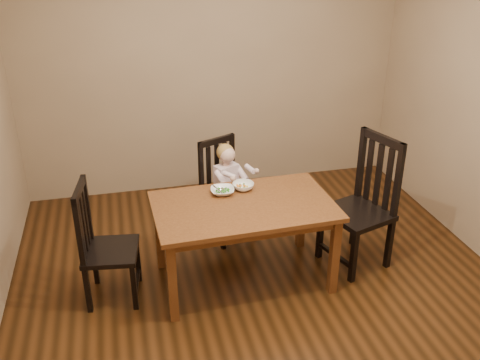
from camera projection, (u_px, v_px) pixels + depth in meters
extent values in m
cube|color=#46250E|center=(262.00, 287.00, 4.35)|extent=(4.00, 4.00, 0.01)
cube|color=#937B5D|center=(212.00, 65.00, 5.52)|extent=(4.00, 0.01, 2.70)
cube|color=#937B5D|center=(411.00, 311.00, 2.01)|extent=(4.00, 0.01, 2.70)
cube|color=#4D2812|center=(244.00, 206.00, 4.16)|extent=(1.43, 0.88, 0.04)
cube|color=#4D2812|center=(244.00, 213.00, 4.18)|extent=(1.31, 0.77, 0.07)
cube|color=#4D2812|center=(172.00, 283.00, 3.85)|extent=(0.07, 0.07, 0.66)
cube|color=#4D2812|center=(334.00, 257.00, 4.15)|extent=(0.07, 0.07, 0.66)
cube|color=#4D2812|center=(159.00, 233.00, 4.47)|extent=(0.07, 0.07, 0.66)
cube|color=#4D2812|center=(301.00, 213.00, 4.77)|extent=(0.07, 0.07, 0.66)
cube|color=black|center=(228.00, 198.00, 4.90)|extent=(0.52, 0.51, 0.04)
cube|color=black|center=(232.00, 205.00, 5.21)|extent=(0.05, 0.05, 0.37)
cube|color=black|center=(203.00, 216.00, 5.02)|extent=(0.05, 0.05, 0.37)
cube|color=black|center=(253.00, 219.00, 4.97)|extent=(0.05, 0.05, 0.37)
cube|color=black|center=(223.00, 231.00, 4.78)|extent=(0.05, 0.05, 0.37)
cube|color=black|center=(232.00, 160.00, 5.00)|extent=(0.05, 0.05, 0.52)
cube|color=black|center=(201.00, 169.00, 4.81)|extent=(0.05, 0.05, 0.52)
cube|color=black|center=(216.00, 141.00, 4.80)|extent=(0.36, 0.18, 0.05)
cube|color=black|center=(225.00, 165.00, 4.96)|extent=(0.05, 0.03, 0.45)
cube|color=black|center=(217.00, 167.00, 4.91)|extent=(0.05, 0.03, 0.45)
cube|color=black|center=(209.00, 170.00, 4.86)|extent=(0.05, 0.03, 0.45)
cube|color=black|center=(111.00, 251.00, 4.07)|extent=(0.46, 0.47, 0.04)
cube|color=black|center=(95.00, 263.00, 4.31)|extent=(0.04, 0.04, 0.39)
cube|color=black|center=(88.00, 290.00, 3.99)|extent=(0.04, 0.04, 0.39)
cube|color=black|center=(138.00, 260.00, 4.34)|extent=(0.04, 0.04, 0.39)
cube|color=black|center=(134.00, 288.00, 4.02)|extent=(0.04, 0.04, 0.39)
cube|color=black|center=(87.00, 208.00, 4.10)|extent=(0.04, 0.04, 0.54)
cube|color=black|center=(79.00, 232.00, 3.77)|extent=(0.04, 0.04, 0.54)
cube|color=black|center=(79.00, 190.00, 3.83)|extent=(0.09, 0.40, 0.06)
cube|color=black|center=(86.00, 216.00, 4.03)|extent=(0.02, 0.05, 0.47)
cube|color=black|center=(84.00, 223.00, 3.94)|extent=(0.02, 0.05, 0.47)
cube|color=black|center=(81.00, 229.00, 3.86)|extent=(0.02, 0.05, 0.47)
cube|color=black|center=(357.00, 213.00, 4.47)|extent=(0.60, 0.61, 0.04)
cube|color=black|center=(389.00, 244.00, 4.51)|extent=(0.06, 0.06, 0.46)
cube|color=black|center=(355.00, 222.00, 4.83)|extent=(0.06, 0.06, 0.46)
cube|color=black|center=(353.00, 258.00, 4.32)|extent=(0.06, 0.06, 0.46)
cube|color=black|center=(320.00, 234.00, 4.64)|extent=(0.06, 0.06, 0.46)
cube|color=black|center=(398.00, 181.00, 4.25)|extent=(0.06, 0.06, 0.64)
cube|color=black|center=(361.00, 162.00, 4.58)|extent=(0.06, 0.06, 0.64)
cube|color=black|center=(383.00, 139.00, 4.29)|extent=(0.18, 0.46, 0.07)
cube|color=black|center=(388.00, 180.00, 4.34)|extent=(0.04, 0.05, 0.55)
cube|color=black|center=(378.00, 175.00, 4.43)|extent=(0.04, 0.05, 0.55)
cube|color=black|center=(369.00, 170.00, 4.51)|extent=(0.04, 0.05, 0.55)
imported|color=white|center=(222.00, 191.00, 4.30)|extent=(0.21, 0.21, 0.05)
imported|color=white|center=(243.00, 186.00, 4.37)|extent=(0.23, 0.23, 0.06)
cube|color=silver|center=(218.00, 190.00, 4.26)|extent=(0.08, 0.12, 0.05)
cube|color=silver|center=(218.00, 191.00, 4.27)|extent=(0.04, 0.05, 0.01)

